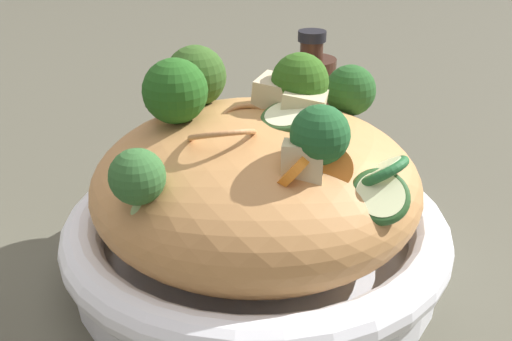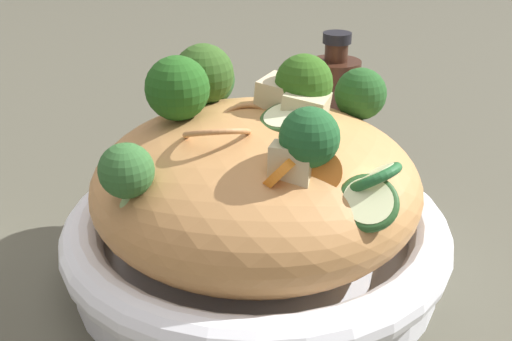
# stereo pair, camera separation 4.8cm
# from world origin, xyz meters

# --- Properties ---
(ground_plane) EXTENTS (3.00, 3.00, 0.00)m
(ground_plane) POSITION_xyz_m (0.00, 0.00, 0.00)
(ground_plane) COLOR #4B493C
(serving_bowl) EXTENTS (0.31, 0.31, 0.06)m
(serving_bowl) POSITION_xyz_m (0.00, 0.00, 0.03)
(serving_bowl) COLOR white
(serving_bowl) RESTS_ON ground_plane
(noodle_heap) EXTENTS (0.26, 0.26, 0.12)m
(noodle_heap) POSITION_xyz_m (-0.00, 0.00, 0.08)
(noodle_heap) COLOR #BA824A
(noodle_heap) RESTS_ON serving_bowl
(broccoli_florets) EXTENTS (0.25, 0.23, 0.08)m
(broccoli_florets) POSITION_xyz_m (-0.01, 0.03, 0.14)
(broccoli_florets) COLOR #98C27B
(broccoli_florets) RESTS_ON serving_bowl
(carrot_coins) EXTENTS (0.06, 0.05, 0.03)m
(carrot_coins) POSITION_xyz_m (0.02, -0.07, 0.13)
(carrot_coins) COLOR orange
(carrot_coins) RESTS_ON serving_bowl
(zucchini_slices) EXTENTS (0.17, 0.19, 0.05)m
(zucchini_slices) POSITION_xyz_m (0.03, -0.04, 0.12)
(zucchini_slices) COLOR beige
(zucchini_slices) RESTS_ON serving_bowl
(chicken_chunks) EXTENTS (0.07, 0.14, 0.04)m
(chicken_chunks) POSITION_xyz_m (0.03, -0.00, 0.14)
(chicken_chunks) COLOR #C6B588
(chicken_chunks) RESTS_ON serving_bowl
(soy_sauce_bottle) EXTENTS (0.06, 0.06, 0.14)m
(soy_sauce_bottle) POSITION_xyz_m (0.13, 0.21, 0.06)
(soy_sauce_bottle) COLOR #381E14
(soy_sauce_bottle) RESTS_ON ground_plane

